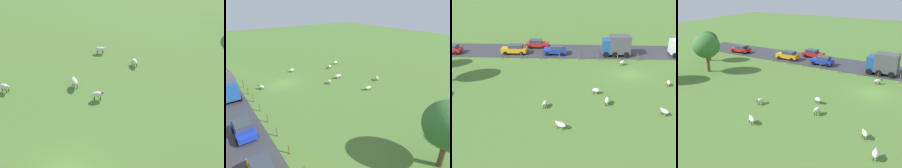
{
  "view_description": "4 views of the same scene",
  "coord_description": "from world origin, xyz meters",
  "views": [
    {
      "loc": [
        9.34,
        -1.6,
        13.09
      ],
      "look_at": [
        -6.66,
        6.57,
        1.03
      ],
      "focal_mm": 39.72,
      "sensor_mm": 36.0,
      "label": 1
    },
    {
      "loc": [
        10.44,
        30.41,
        13.24
      ],
      "look_at": [
        -5.62,
        8.88,
        1.54
      ],
      "focal_mm": 30.18,
      "sensor_mm": 36.0,
      "label": 2
    },
    {
      "loc": [
        -37.55,
        7.69,
        15.29
      ],
      "look_at": [
        -7.08,
        8.99,
        1.52
      ],
      "focal_mm": 44.86,
      "sensor_mm": 36.0,
      "label": 3
    },
    {
      "loc": [
        -33.29,
        -6.49,
        13.5
      ],
      "look_at": [
        -6.65,
        8.91,
        1.82
      ],
      "focal_mm": 42.32,
      "sensor_mm": 36.0,
      "label": 4
    }
  ],
  "objects": [
    {
      "name": "ground_plane",
      "position": [
        0.0,
        0.0,
        0.0
      ],
      "size": [
        160.0,
        160.0,
        0.0
      ],
      "primitive_type": "plane",
      "color": "#517A33"
    },
    {
      "name": "sheep_0",
      "position": [
        -14.1,
        -3.48,
        0.53
      ],
      "size": [
        1.15,
        0.73,
        0.79
      ],
      "color": "silver",
      "rests_on": "ground_plane"
    },
    {
      "name": "sheep_1",
      "position": [
        -10.16,
        11.01,
        0.48
      ],
      "size": [
        1.27,
        0.6,
        0.72
      ],
      "color": "silver",
      "rests_on": "ground_plane"
    },
    {
      "name": "sheep_2",
      "position": [
        -9.23,
        3.99,
        0.56
      ],
      "size": [
        1.29,
        0.65,
        0.82
      ],
      "color": "silver",
      "rests_on": "ground_plane"
    },
    {
      "name": "sheep_3",
      "position": [
        -3.76,
        -4.54,
        0.48
      ],
      "size": [
        1.08,
        0.64,
        0.73
      ],
      "color": "silver",
      "rests_on": "ground_plane"
    },
    {
      "name": "sheep_4",
      "position": [
        -6.5,
        5.09,
        0.51
      ],
      "size": [
        0.82,
        1.08,
        0.76
      ],
      "color": "silver",
      "rests_on": "ground_plane"
    },
    {
      "name": "sheep_5",
      "position": [
        3.76,
        0.33,
        0.51
      ],
      "size": [
        0.97,
        1.12,
        0.75
      ],
      "color": "silver",
      "rests_on": "ground_plane"
    },
    {
      "name": "sheep_6",
      "position": [
        -14.42,
        8.99,
        0.51
      ],
      "size": [
        1.01,
        1.22,
        0.76
      ],
      "color": "silver",
      "rests_on": "ground_plane"
    },
    {
      "name": "sheep_7",
      "position": [
        -11.38,
        -1.87,
        0.51
      ],
      "size": [
        1.02,
        0.92,
        0.75
      ],
      "color": "silver",
      "rests_on": "ground_plane"
    },
    {
      "name": "fence_post_0",
      "position": [
        5.9,
        -2.34,
        0.64
      ],
      "size": [
        0.12,
        0.12,
        1.29
      ],
      "primitive_type": "cylinder",
      "color": "brown",
      "rests_on": "ground_plane"
    },
    {
      "name": "fence_post_1",
      "position": [
        5.9,
        0.82,
        0.53
      ],
      "size": [
        0.12,
        0.12,
        1.06
      ],
      "primitive_type": "cylinder",
      "color": "brown",
      "rests_on": "ground_plane"
    },
    {
      "name": "fence_post_2",
      "position": [
        5.9,
        3.98,
        0.64
      ],
      "size": [
        0.12,
        0.12,
        1.28
      ],
      "primitive_type": "cylinder",
      "color": "brown",
      "rests_on": "ground_plane"
    },
    {
      "name": "fence_post_3",
      "position": [
        5.9,
        7.14,
        0.59
      ],
      "size": [
        0.12,
        0.12,
        1.18
      ],
      "primitive_type": "cylinder",
      "color": "brown",
      "rests_on": "ground_plane"
    },
    {
      "name": "fence_post_4",
      "position": [
        5.9,
        10.3,
        0.57
      ],
      "size": [
        0.12,
        0.12,
        1.15
      ],
      "primitive_type": "cylinder",
      "color": "brown",
      "rests_on": "ground_plane"
    },
    {
      "name": "fence_post_5",
      "position": [
        5.9,
        13.46,
        0.57
      ],
      "size": [
        0.12,
        0.12,
        1.14
      ],
      "primitive_type": "cylinder",
      "color": "brown",
      "rests_on": "ground_plane"
    },
    {
      "name": "fence_post_6",
      "position": [
        5.9,
        16.62,
        0.53
      ],
      "size": [
        0.12,
        0.12,
        1.06
      ],
      "primitive_type": "cylinder",
      "color": "brown",
      "rests_on": "ground_plane"
    },
    {
      "name": "truck_0",
      "position": [
        8.59,
        0.74,
        1.87
      ],
      "size": [
        2.86,
        4.69,
        3.4
      ],
      "color": "#1E4C99",
      "rests_on": "road_strip"
    },
    {
      "name": "car_0",
      "position": [
        8.67,
        11.11,
        0.86
      ],
      "size": [
        2.09,
        3.92,
        1.54
      ],
      "color": "#1933B2",
      "rests_on": "road_strip"
    }
  ]
}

